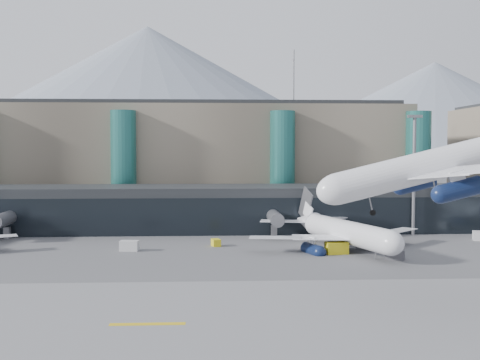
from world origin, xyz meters
name	(u,v)px	position (x,y,z in m)	size (l,w,h in m)	color
ground	(312,289)	(0.00, 0.00, 0.00)	(900.00, 900.00, 0.00)	#515154
runway_strip	(336,322)	(0.00, -15.00, 0.02)	(400.00, 40.00, 0.04)	slate
runway_markings	(336,321)	(0.00, -15.00, 0.05)	(128.00, 1.00, 0.02)	gold
concourse	(269,208)	(-0.02, 57.73, 4.97)	(170.00, 27.00, 10.00)	black
terminal_main	(168,160)	(-25.00, 90.00, 15.44)	(130.00, 30.00, 31.00)	gray
teal_towers	(204,166)	(-14.99, 74.01, 14.01)	(116.40, 19.40, 46.00)	#256761
mountain_ridge	(248,113)	(15.97, 380.00, 45.74)	(910.00, 400.00, 110.00)	gray
lightmast_mid	(414,168)	(30.00, 48.00, 14.42)	(3.00, 1.20, 25.60)	slate
hero_jet	(454,154)	(15.75, -7.38, 17.89)	(32.42, 33.29, 10.73)	silver
jet_parked_mid	(337,224)	(10.29, 32.44, 4.53)	(35.42, 37.32, 11.98)	silver
veh_a	(129,246)	(-27.98, 30.91, 0.93)	(3.31, 1.86, 1.86)	silver
veh_b	(216,243)	(-12.29, 35.46, 0.67)	(2.32, 1.43, 1.34)	gold
veh_c	(395,255)	(17.34, 19.99, 0.86)	(3.08, 1.62, 1.71)	#4A4A4F
veh_d	(477,236)	(40.59, 40.46, 0.88)	(3.07, 1.64, 1.75)	silver
veh_g	(343,241)	(12.15, 35.63, 0.71)	(2.44, 1.42, 1.42)	silver
veh_h	(337,248)	(8.78, 25.92, 1.06)	(3.84, 2.02, 2.12)	gold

